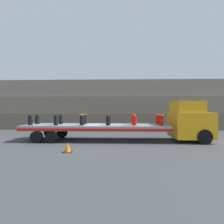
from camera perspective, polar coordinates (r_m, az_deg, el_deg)
The scene contains 20 objects.
ground_plane at distance 13.25m, azimuth -5.29°, elevation -9.23°, with size 120.00×120.00×0.00m, color #3F4244.
rock_cliff at distance 20.92m, azimuth -2.52°, elevation 2.33°, with size 60.00×3.30×5.64m.
truck_cab at distance 14.01m, azimuth 24.35°, elevation -2.74°, with size 2.62×2.67×2.91m.
flatbed_trailer at distance 13.20m, azimuth -7.73°, elevation -4.97°, with size 10.60×2.55×1.18m.
fire_hydrant_black_near_0 at distance 13.96m, azimuth -25.13°, elevation -2.40°, with size 0.37×0.56×0.76m.
fire_hydrant_black_far_0 at distance 14.92m, azimuth -23.23°, elevation -2.17°, with size 0.37×0.56×0.76m.
fire_hydrant_black_near_1 at distance 13.21m, azimuth -17.84°, elevation -2.55°, with size 0.37×0.56×0.76m.
fire_hydrant_black_far_1 at distance 14.22m, azimuth -16.37°, elevation -2.28°, with size 0.37×0.56×0.76m.
fire_hydrant_black_near_2 at distance 12.69m, azimuth -9.83°, elevation -2.66°, with size 0.37×0.56×0.76m.
fire_hydrant_black_far_2 at distance 13.75m, azimuth -8.90°, elevation -2.36°, with size 0.37×0.56×0.76m.
fire_hydrant_black_near_3 at distance 12.44m, azimuth -1.32°, elevation -2.71°, with size 0.37×0.56×0.76m.
fire_hydrant_black_far_3 at distance 13.51m, azimuth -1.05°, elevation -2.41°, with size 0.37×0.56×0.76m.
fire_hydrant_red_near_4 at distance 12.47m, azimuth 7.35°, elevation -2.71°, with size 0.37×0.56×0.76m.
fire_hydrant_red_far_4 at distance 13.54m, azimuth 6.93°, elevation -2.41°, with size 0.37×0.56×0.76m.
fire_hydrant_red_near_5 at distance 12.78m, azimuth 15.78°, elevation -2.65°, with size 0.37×0.56×0.76m.
fire_hydrant_red_far_5 at distance 13.83m, azimuth 14.72°, elevation -2.36°, with size 0.37×0.56×0.76m.
cargo_strap_rear at distance 13.20m, azimuth -9.35°, elevation -0.75°, with size 0.05×2.65×0.01m.
cargo_strap_middle at distance 12.99m, azimuth 7.13°, elevation -0.77°, with size 0.05×2.65×0.01m.
cargo_strap_front at distance 13.29m, azimuth 15.24°, elevation -0.76°, with size 0.05×2.65×0.01m.
traffic_cone at distance 10.03m, azimuth -14.28°, elevation -11.18°, with size 0.47×0.47×0.52m.
Camera 1 is at (1.67, -12.93, 2.38)m, focal length 28.00 mm.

